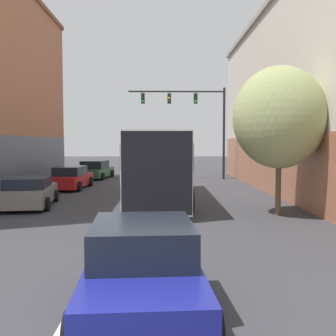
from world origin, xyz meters
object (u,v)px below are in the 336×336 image
(hatchback_foreground, at_px, (143,271))
(traffic_signal_gantry, at_px, (194,112))
(parked_car_left_mid, at_px, (71,178))
(bus, at_px, (159,163))
(parked_car_left_near, at_px, (29,192))
(street_tree_near, at_px, (279,118))
(parked_car_left_far, at_px, (96,170))

(hatchback_foreground, xyz_separation_m, traffic_signal_gantry, (2.76, 23.98, 4.51))
(parked_car_left_mid, relative_size, traffic_signal_gantry, 0.62)
(bus, height_order, parked_car_left_near, bus)
(bus, height_order, parked_car_left_mid, bus)
(street_tree_near, bearing_deg, parked_car_left_far, 121.28)
(hatchback_foreground, distance_m, traffic_signal_gantry, 24.55)
(hatchback_foreground, bearing_deg, parked_car_left_far, 8.00)
(hatchback_foreground, relative_size, parked_car_left_far, 0.83)
(bus, distance_m, street_tree_near, 6.47)
(hatchback_foreground, xyz_separation_m, parked_car_left_far, (-4.92, 24.69, -0.02))
(hatchback_foreground, relative_size, parked_car_left_near, 0.89)
(parked_car_left_far, distance_m, traffic_signal_gantry, 8.94)
(hatchback_foreground, distance_m, parked_car_left_mid, 18.50)
(street_tree_near, bearing_deg, bus, 138.48)
(bus, height_order, street_tree_near, street_tree_near)
(parked_car_left_near, bearing_deg, street_tree_near, -109.36)
(bus, xyz_separation_m, parked_car_left_near, (-5.71, -1.85, -1.21))
(parked_car_left_near, xyz_separation_m, parked_car_left_far, (0.61, 13.77, 0.03))
(parked_car_left_near, bearing_deg, parked_car_left_far, -9.68)
(traffic_signal_gantry, bearing_deg, parked_car_left_far, 174.71)
(hatchback_foreground, xyz_separation_m, parked_car_left_mid, (-5.25, 17.74, -0.03))
(parked_car_left_mid, distance_m, street_tree_near, 13.89)
(parked_car_left_near, relative_size, street_tree_near, 0.77)
(parked_car_left_near, bearing_deg, parked_car_left_mid, -9.47)
(parked_car_left_near, xyz_separation_m, traffic_signal_gantry, (8.28, 13.06, 4.56))
(bus, distance_m, parked_car_left_far, 13.02)
(parked_car_left_near, distance_m, parked_car_left_far, 13.79)
(traffic_signal_gantry, bearing_deg, parked_car_left_near, -122.38)
(parked_car_left_far, bearing_deg, traffic_signal_gantry, -87.70)
(street_tree_near, bearing_deg, parked_car_left_mid, 137.98)
(parked_car_left_far, bearing_deg, street_tree_near, -141.13)
(parked_car_left_mid, relative_size, street_tree_near, 0.81)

